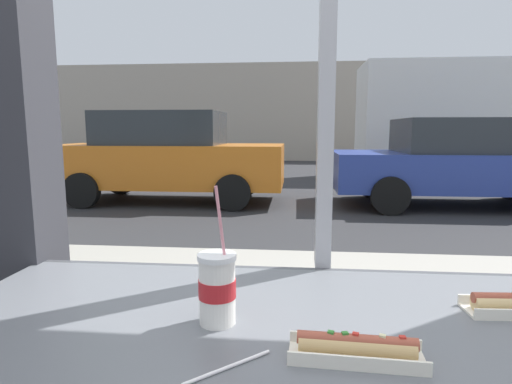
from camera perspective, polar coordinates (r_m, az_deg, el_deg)
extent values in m
plane|color=#2D2D30|center=(9.38, 5.91, -0.17)|extent=(60.00, 60.00, 0.00)
cube|color=#9E998E|center=(3.17, 6.85, -16.29)|extent=(16.00, 2.80, 0.14)
cube|color=#404245|center=(1.39, 9.07, -10.69)|extent=(1.91, 0.02, 0.02)
cube|color=#9E9EA3|center=(1.38, 9.57, 16.35)|extent=(0.05, 0.08, 1.27)
cube|color=#A89E8E|center=(19.88, 5.77, 10.65)|extent=(28.00, 1.20, 4.37)
cylinder|color=white|center=(0.99, -5.26, -13.25)|extent=(0.08, 0.08, 0.15)
cylinder|color=red|center=(0.99, -5.27, -12.84)|extent=(0.09, 0.09, 0.04)
cylinder|color=black|center=(0.97, -5.32, -9.29)|extent=(0.07, 0.07, 0.01)
cylinder|color=white|center=(0.96, -5.33, -8.72)|extent=(0.09, 0.09, 0.01)
cylinder|color=pink|center=(0.94, -4.73, -5.12)|extent=(0.03, 0.03, 0.20)
cube|color=silver|center=(1.27, 30.75, -12.50)|extent=(0.24, 0.02, 0.03)
cube|color=silver|center=(0.90, 13.37, -20.98)|extent=(0.27, 0.10, 0.01)
cube|color=silver|center=(0.86, 13.64, -21.68)|extent=(0.26, 0.02, 0.03)
cube|color=silver|center=(0.93, 13.18, -19.15)|extent=(0.26, 0.02, 0.03)
cylinder|color=tan|center=(0.89, 13.42, -19.69)|extent=(0.22, 0.05, 0.04)
cylinder|color=#9E4733|center=(0.88, 13.45, -19.00)|extent=(0.23, 0.04, 0.03)
cube|color=red|center=(0.89, 19.22, -18.18)|extent=(0.01, 0.01, 0.01)
cube|color=#337A2D|center=(0.87, 10.09, -18.29)|extent=(0.01, 0.01, 0.01)
cube|color=#337A2D|center=(0.88, 11.96, -18.30)|extent=(0.01, 0.01, 0.01)
cube|color=beige|center=(0.88, 16.75, -18.25)|extent=(0.01, 0.01, 0.01)
cube|color=red|center=(0.88, 13.33, -18.30)|extent=(0.01, 0.01, 0.01)
cylinder|color=white|center=(0.85, -3.77, -22.58)|extent=(0.15, 0.13, 0.01)
cube|color=orange|center=(8.36, -11.62, 3.60)|extent=(4.39, 1.71, 0.79)
cube|color=#282D33|center=(8.37, -12.62, 8.43)|extent=(2.29, 1.51, 0.62)
cylinder|color=black|center=(8.96, -1.56, 1.52)|extent=(0.64, 0.18, 0.64)
cylinder|color=black|center=(7.27, -3.19, -0.09)|extent=(0.64, 0.18, 0.64)
cylinder|color=black|center=(9.67, -17.81, 1.63)|extent=(0.64, 0.18, 0.64)
cylinder|color=black|center=(8.14, -22.53, 0.18)|extent=(0.64, 0.18, 0.64)
cube|color=#283D93|center=(8.53, 25.60, 2.61)|extent=(4.47, 1.90, 0.67)
cube|color=#282D33|center=(8.53, 26.49, 6.85)|extent=(2.33, 1.67, 0.61)
cylinder|color=black|center=(9.97, 31.10, 1.02)|extent=(0.64, 0.18, 0.64)
cylinder|color=black|center=(9.12, 15.20, 1.35)|extent=(0.64, 0.18, 0.64)
cylinder|color=black|center=(7.27, 17.71, -0.48)|extent=(0.64, 0.18, 0.64)
cube|color=silver|center=(13.49, 25.13, 9.56)|extent=(5.20, 2.20, 2.80)
cylinder|color=black|center=(14.29, 19.66, 4.13)|extent=(0.90, 0.24, 0.90)
cylinder|color=black|center=(12.17, 22.18, 3.34)|extent=(0.90, 0.24, 0.90)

